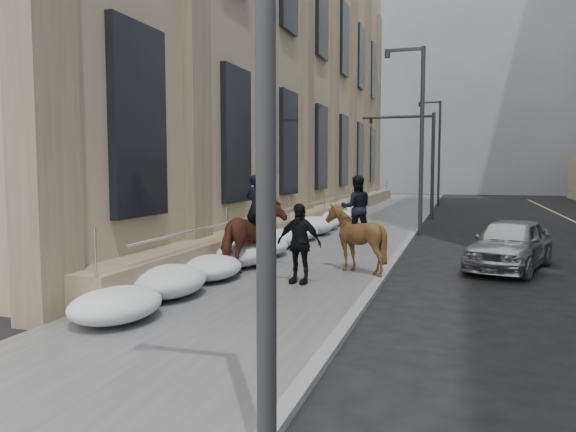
% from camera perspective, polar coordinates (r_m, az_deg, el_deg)
% --- Properties ---
extents(ground, '(140.00, 140.00, 0.00)m').
position_cam_1_polar(ground, '(11.91, -5.85, -9.20)').
color(ground, black).
rests_on(ground, ground).
extents(sidewalk, '(5.00, 80.00, 0.12)m').
position_cam_1_polar(sidewalk, '(21.31, 4.70, -2.78)').
color(sidewalk, '#49484B').
rests_on(sidewalk, ground).
extents(curb, '(0.24, 80.00, 0.12)m').
position_cam_1_polar(curb, '(20.91, 11.73, -3.01)').
color(curb, slate).
rests_on(curb, ground).
extents(limestone_building, '(6.10, 44.00, 18.00)m').
position_cam_1_polar(limestone_building, '(32.68, -0.64, 15.47)').
color(limestone_building, '#998264').
rests_on(limestone_building, ground).
extents(bg_building_mid, '(30.00, 12.00, 28.00)m').
position_cam_1_polar(bg_building_mid, '(71.50, 16.96, 13.60)').
color(bg_building_mid, slate).
rests_on(bg_building_mid, ground).
extents(bg_building_far, '(24.00, 12.00, 20.00)m').
position_cam_1_polar(bg_building_far, '(83.60, 9.95, 9.68)').
color(bg_building_far, gray).
rests_on(bg_building_far, ground).
extents(streetlight_mid, '(1.71, 0.24, 8.00)m').
position_cam_1_polar(streetlight_mid, '(24.75, 13.08, 8.66)').
color(streetlight_mid, '#2D2D30').
rests_on(streetlight_mid, ground).
extents(streetlight_far, '(1.71, 0.24, 8.00)m').
position_cam_1_polar(streetlight_far, '(44.70, 14.91, 6.88)').
color(streetlight_far, '#2D2D30').
rests_on(streetlight_far, ground).
extents(traffic_signal, '(4.10, 0.22, 6.00)m').
position_cam_1_polar(traffic_signal, '(32.74, 12.89, 6.70)').
color(traffic_signal, '#2D2D30').
rests_on(traffic_signal, ground).
extents(snow_bank, '(1.70, 18.10, 0.76)m').
position_cam_1_polar(snow_bank, '(19.81, -0.50, -2.15)').
color(snow_bank, silver).
rests_on(snow_bank, sidewalk).
extents(mounted_horse_left, '(1.42, 2.38, 2.61)m').
position_cam_1_polar(mounted_horse_left, '(15.21, -3.60, -1.75)').
color(mounted_horse_left, '#472115').
rests_on(mounted_horse_left, sidewalk).
extents(mounted_horse_right, '(1.90, 2.02, 2.58)m').
position_cam_1_polar(mounted_horse_right, '(15.11, 6.85, -1.69)').
color(mounted_horse_right, '#412812').
rests_on(mounted_horse_right, sidewalk).
extents(pedestrian, '(1.19, 0.63, 1.94)m').
position_cam_1_polar(pedestrian, '(13.49, 1.12, -2.80)').
color(pedestrian, black).
rests_on(pedestrian, sidewalk).
extents(car_silver, '(2.99, 4.67, 1.48)m').
position_cam_1_polar(car_silver, '(17.21, 21.63, -2.65)').
color(car_silver, '#989C9F').
rests_on(car_silver, ground).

